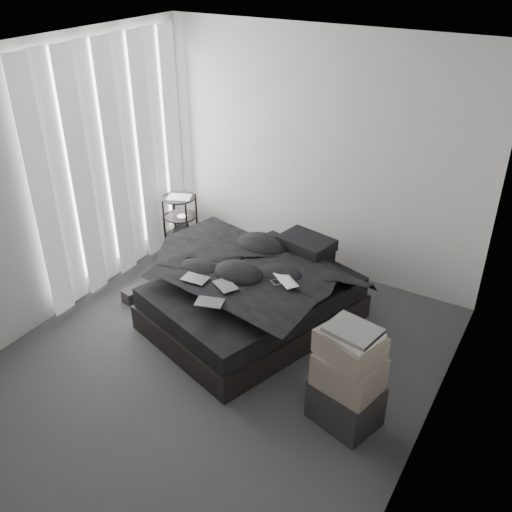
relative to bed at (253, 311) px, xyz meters
The scene contains 24 objects.
floor 0.80m from the bed, 87.65° to the right, with size 3.60×4.20×0.01m, color #363538.
ceiling 2.60m from the bed, 87.65° to the right, with size 3.60×4.20×0.01m, color white.
wall_back 1.76m from the bed, 88.58° to the left, with size 3.60×0.01×2.60m, color beige.
wall_left 2.26m from the bed, 155.92° to the right, with size 0.01×4.20×2.60m, color beige.
wall_right 2.32m from the bed, 23.32° to the right, with size 0.01×4.20×2.60m, color beige.
window_left 2.14m from the bed, behind, with size 0.02×2.00×2.30m, color white.
curtain_left 2.06m from the bed, behind, with size 0.06×2.12×2.48m, color white.
bed is the anchor object (origin of this frame).
mattress 0.22m from the bed, ahead, with size 1.35×1.80×0.20m, color black.
duvet 0.43m from the bed, 107.74° to the right, with size 1.37×1.58×0.22m, color black.
pillow_lower 0.82m from the bed, 75.83° to the left, with size 0.56×0.38×0.13m, color black.
pillow_upper 0.87m from the bed, 70.79° to the left, with size 0.52×0.36×0.12m, color black.
laptop 0.65m from the bed, 10.25° to the right, with size 0.30×0.19×0.02m, color silver.
comic_a 0.77m from the bed, 132.19° to the right, with size 0.23×0.15×0.01m, color black.
comic_b 0.66m from the bed, 100.62° to the right, with size 0.23×0.15×0.01m, color black.
comic_c 0.85m from the bed, 93.32° to the right, with size 0.23×0.15×0.01m, color black.
side_stand 1.69m from the bed, 151.08° to the left, with size 0.38×0.38×0.69m, color black.
papers 1.76m from the bed, 151.11° to the left, with size 0.27×0.20×0.01m, color white.
floor_books 1.29m from the bed, 166.25° to the right, with size 0.15×0.21×0.15m, color black.
box_lower 1.48m from the bed, 30.28° to the right, with size 0.49×0.38×0.36m, color black.
box_mid 1.54m from the bed, 30.59° to the right, with size 0.46×0.36×0.28m, color #6E6357.
box_upper 1.59m from the bed, 30.38° to the right, with size 0.44×0.35×0.19m, color #6E6357.
art_book_white 1.65m from the bed, 30.28° to the right, with size 0.37×0.30×0.04m, color silver.
art_book_snake 1.68m from the bed, 30.59° to the right, with size 0.36×0.29×0.03m, color silver.
Camera 1 is at (2.31, -3.10, 3.34)m, focal length 40.00 mm.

